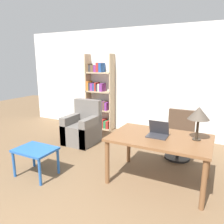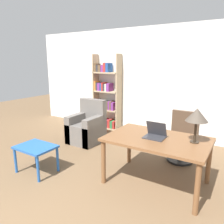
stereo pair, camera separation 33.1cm
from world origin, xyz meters
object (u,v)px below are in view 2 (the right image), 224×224
table_lamp (197,116)px  side_table_blue (36,150)px  bookshelf (106,98)px  laptop (155,134)px  office_chair (182,138)px  armchair (87,128)px  desk (157,144)px

table_lamp → side_table_blue: bearing=-159.9°
bookshelf → laptop: bearing=-42.0°
office_chair → armchair: size_ratio=0.95×
armchair → laptop: bearing=-23.1°
bookshelf → office_chair: bearing=-22.0°
desk → table_lamp: table_lamp is taller
office_chair → armchair: bearing=-174.7°
laptop → side_table_blue: bearing=-157.2°
side_table_blue → laptop: bearing=22.8°
table_lamp → side_table_blue: table_lamp is taller
office_chair → armchair: 2.17m
office_chair → armchair: (-2.15, -0.20, -0.11)m
office_chair → bookshelf: (-2.40, 0.97, 0.43)m
side_table_blue → bookshelf: size_ratio=0.31×
table_lamp → side_table_blue: size_ratio=0.77×
desk → laptop: 0.15m
desk → laptop: bearing=163.1°
office_chair → bookshelf: 2.62m
armchair → bookshelf: bearing=101.8°
table_lamp → bookshelf: bearing=145.6°
side_table_blue → armchair: armchair is taller
laptop → side_table_blue: laptop is taller
table_lamp → bookshelf: 3.40m
desk → side_table_blue: size_ratio=2.34×
armchair → table_lamp: bearing=-16.3°
laptop → bookshelf: bearing=138.0°
laptop → bookshelf: 3.02m
armchair → office_chair: bearing=5.3°
armchair → bookshelf: bookshelf is taller
office_chair → table_lamp: bearing=-67.2°
side_table_blue → bookshelf: (-0.43, 2.78, 0.47)m
desk → table_lamp: bearing=13.0°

